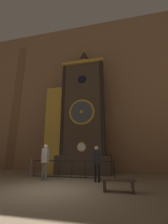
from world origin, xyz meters
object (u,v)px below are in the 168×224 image
at_px(clock_tower, 79,116).
at_px(visitor_bench, 118,183).
at_px(stanchion_post, 31,170).
at_px(visitor_near, 45,158).
at_px(visitor_far, 97,160).

relative_size(clock_tower, visitor_bench, 7.77).
height_order(stanchion_post, visitor_bench, stanchion_post).
distance_m(clock_tower, visitor_near, 4.30).
bearing_deg(clock_tower, visitor_near, -109.58).
height_order(visitor_far, visitor_bench, visitor_far).
bearing_deg(visitor_bench, stanchion_post, 152.98).
relative_size(visitor_near, stanchion_post, 1.79).
xyz_separation_m(visitor_near, stanchion_post, (-1.56, 1.23, -0.78)).
bearing_deg(stanchion_post, visitor_near, -38.29).
bearing_deg(visitor_far, visitor_near, 166.81).
relative_size(clock_tower, stanchion_post, 9.63).
height_order(clock_tower, stanchion_post, clock_tower).
height_order(visitor_near, stanchion_post, visitor_near).
bearing_deg(visitor_near, stanchion_post, 147.20).
xyz_separation_m(stanchion_post, visitor_bench, (5.35, -2.73, -0.02)).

